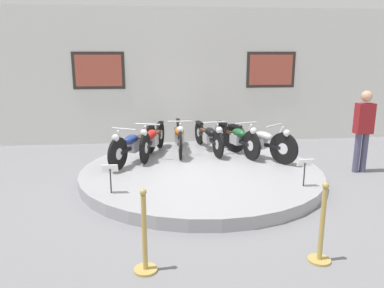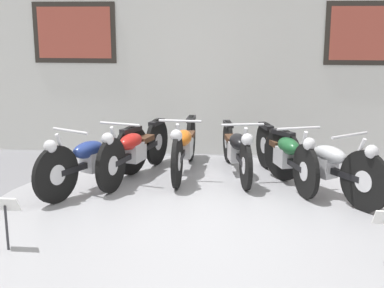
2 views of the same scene
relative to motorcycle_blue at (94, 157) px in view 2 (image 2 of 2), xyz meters
The scene contains 10 objects.
ground_plane 1.63m from the motorcycle_blue, 24.89° to the right, with size 60.00×60.00×0.00m, color slate.
display_platform 1.59m from the motorcycle_blue, 24.89° to the right, with size 4.83×4.83×0.21m, color #99999E.
back_wall 3.33m from the motorcycle_blue, 63.61° to the left, with size 14.00×0.22×3.71m.
motorcycle_blue is the anchor object (origin of this frame).
motorcycle_red 0.63m from the motorcycle_blue, 50.39° to the left, with size 0.66×1.96×0.81m.
motorcycle_orange 1.27m from the motorcycle_blue, 36.52° to the left, with size 0.54×2.02×0.81m.
motorcycle_black 1.89m from the motorcycle_blue, 23.59° to the left, with size 0.56×1.93×0.78m.
motorcycle_green 2.40m from the motorcycle_blue, 11.64° to the left, with size 0.73×1.91×0.80m.
motorcycle_silver 2.75m from the motorcycle_blue, ahead, with size 1.26×1.65×0.81m.
info_placard_front_left 1.88m from the motorcycle_blue, 99.06° to the right, with size 0.26×0.11×0.51m.
Camera 2 is at (0.43, -5.55, 2.26)m, focal length 50.00 mm.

